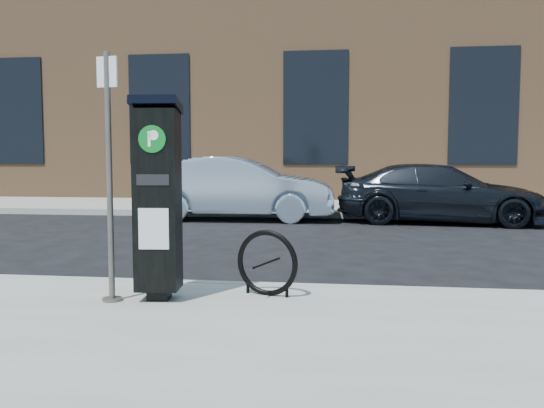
% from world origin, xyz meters
% --- Properties ---
extents(ground, '(120.00, 120.00, 0.00)m').
position_xyz_m(ground, '(0.00, 0.00, 0.00)').
color(ground, black).
rests_on(ground, ground).
extents(sidewalk_far, '(60.00, 12.00, 0.15)m').
position_xyz_m(sidewalk_far, '(0.00, 14.00, 0.07)').
color(sidewalk_far, gray).
rests_on(sidewalk_far, ground).
extents(curb_near, '(60.00, 0.12, 0.16)m').
position_xyz_m(curb_near, '(0.00, -0.02, 0.07)').
color(curb_near, '#9E9B93').
rests_on(curb_near, ground).
extents(curb_far, '(60.00, 0.12, 0.16)m').
position_xyz_m(curb_far, '(0.00, 8.02, 0.07)').
color(curb_far, '#9E9B93').
rests_on(curb_far, ground).
extents(building, '(28.00, 10.05, 8.25)m').
position_xyz_m(building, '(-0.00, 17.00, 4.15)').
color(building, '#885F3E').
rests_on(building, ground).
extents(parking_kiosk, '(0.47, 0.43, 1.91)m').
position_xyz_m(parking_kiosk, '(-0.74, -0.81, 1.13)').
color(parking_kiosk, black).
rests_on(parking_kiosk, sidewalk_near).
extents(sign_pole, '(0.20, 0.18, 2.31)m').
position_xyz_m(sign_pole, '(-1.16, -0.93, 1.30)').
color(sign_pole, '#524C48').
rests_on(sign_pole, sidewalk_near).
extents(bike_rack, '(0.63, 0.25, 0.65)m').
position_xyz_m(bike_rack, '(0.25, -0.52, 0.47)').
color(bike_rack, black).
rests_on(bike_rack, sidewalk_near).
extents(car_silver, '(4.59, 1.70, 1.50)m').
position_xyz_m(car_silver, '(-1.56, 7.40, 0.75)').
color(car_silver, '#9BB0C5').
rests_on(car_silver, ground).
extents(car_dark, '(4.77, 2.33, 1.34)m').
position_xyz_m(car_dark, '(3.10, 7.40, 0.67)').
color(car_dark, black).
rests_on(car_dark, ground).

